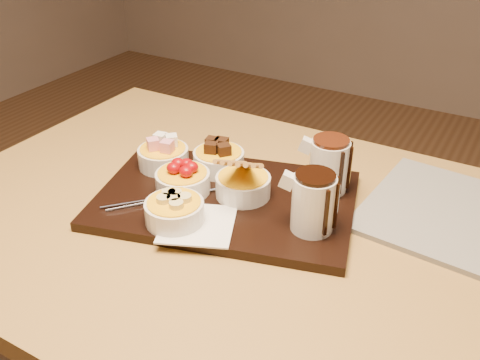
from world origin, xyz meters
The scene contains 12 objects.
dining_table centered at (0.00, 0.00, 0.65)m, with size 1.20×0.80×0.75m.
serving_board centered at (-0.07, 0.02, 0.76)m, with size 0.46×0.30×0.02m, color black.
napkin centered at (-0.06, -0.08, 0.77)m, with size 0.12×0.12×0.00m, color white.
bowl_marshmallows centered at (-0.24, 0.06, 0.79)m, with size 0.10×0.10×0.04m, color silver.
bowl_cake centered at (-0.13, 0.10, 0.79)m, with size 0.10×0.10×0.04m, color silver.
bowl_strawberries centered at (-0.15, 0.00, 0.79)m, with size 0.10×0.10×0.04m, color silver.
bowl_biscotti centered at (-0.04, 0.04, 0.79)m, with size 0.10×0.10×0.04m, color silver.
bowl_bananas centered at (-0.10, -0.09, 0.79)m, with size 0.10×0.10×0.04m, color silver.
pitcher_dark_chocolate centered at (0.10, 0.01, 0.82)m, with size 0.07×0.07×0.10m, color silver.
pitcher_milk_chocolate centered at (0.08, 0.14, 0.82)m, with size 0.07×0.07×0.10m, color silver.
fondue_skewers centered at (-0.15, -0.03, 0.77)m, with size 0.26×0.03×0.01m, color silver, non-canonical shape.
newspaper centered at (0.34, 0.18, 0.76)m, with size 0.37×0.29×0.01m, color beige.
Camera 1 is at (0.36, -0.67, 1.29)m, focal length 40.00 mm.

